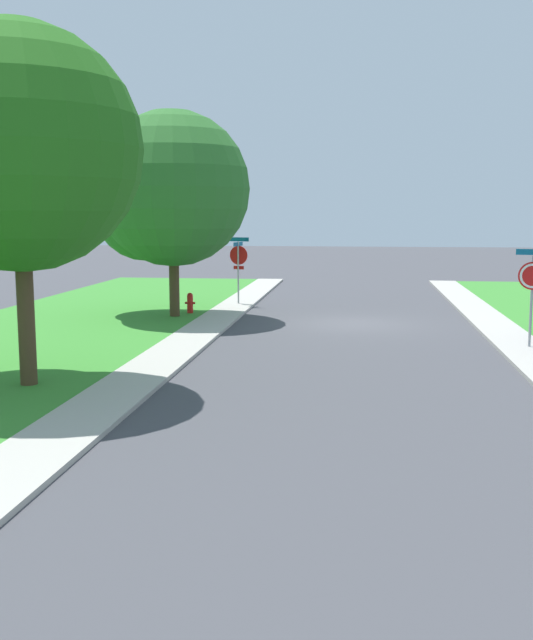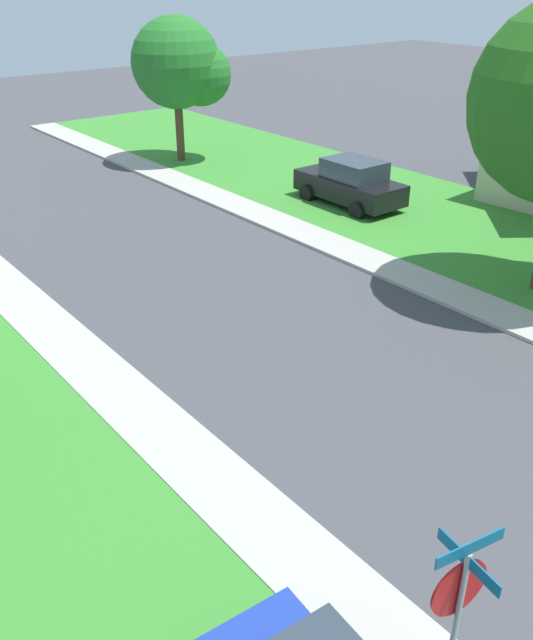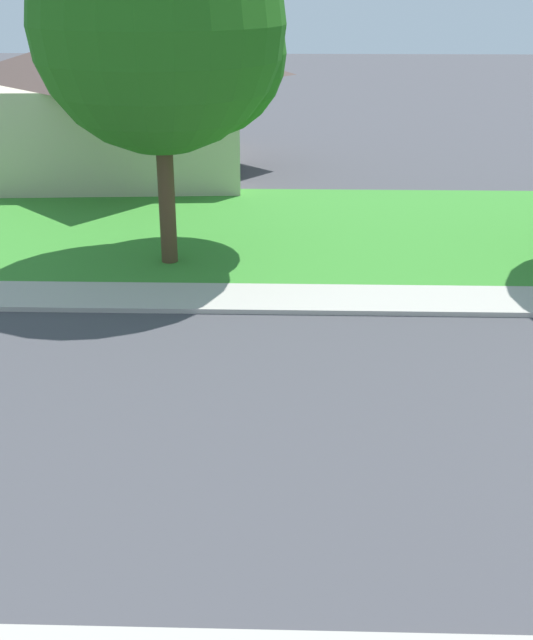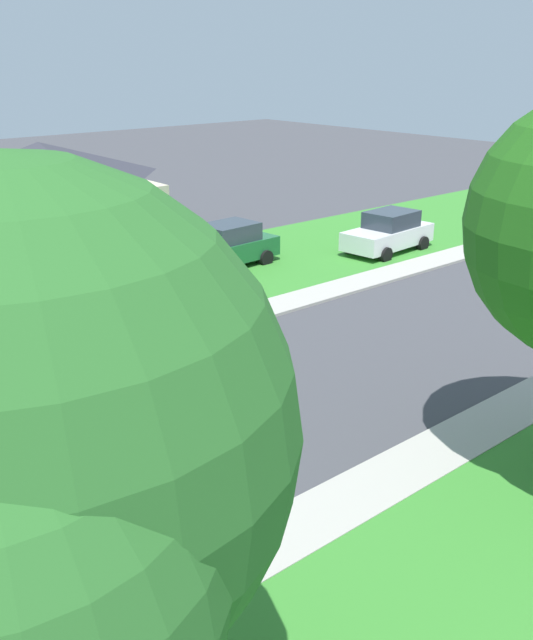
% 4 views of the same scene
% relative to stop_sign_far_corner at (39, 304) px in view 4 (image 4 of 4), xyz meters
% --- Properties ---
extents(sidewalk_east, '(1.40, 56.00, 0.10)m').
position_rel_stop_sign_far_corner_xyz_m(sidewalk_east, '(9.58, 7.57, -1.84)').
color(sidewalk_east, '#ADA89E').
rests_on(sidewalk_east, ground).
extents(sidewalk_west, '(1.40, 56.00, 0.10)m').
position_rel_stop_sign_far_corner_xyz_m(sidewalk_west, '(0.18, 7.57, -1.84)').
color(sidewalk_west, '#ADA89E').
rests_on(sidewalk_west, ground).
extents(lawn_west, '(8.00, 56.00, 0.08)m').
position_rel_stop_sign_far_corner_xyz_m(lawn_west, '(-4.52, 7.57, -1.85)').
color(lawn_west, '#38842D').
rests_on(lawn_west, ground).
extents(stop_sign_far_corner, '(0.91, 0.91, 2.77)m').
position_rel_stop_sign_far_corner_xyz_m(stop_sign_far_corner, '(0.00, 0.00, 0.00)').
color(stop_sign_far_corner, '#9E9EA3').
rests_on(stop_sign_far_corner, ground).
extents(car_green_near_corner, '(2.25, 4.41, 1.76)m').
position_rel_stop_sign_far_corner_xyz_m(car_green_near_corner, '(-4.73, 9.88, -1.01)').
color(car_green_near_corner, '#1E6033').
rests_on(car_green_near_corner, ground).
extents(car_blue_kerbside_mid, '(2.28, 4.42, 1.76)m').
position_rel_stop_sign_far_corner_xyz_m(car_blue_kerbside_mid, '(-1.93, -0.20, -1.01)').
color(car_blue_kerbside_mid, '#1E389E').
rests_on(car_blue_kerbside_mid, ground).
extents(car_white_behind_trees, '(2.28, 4.42, 1.76)m').
position_rel_stop_sign_far_corner_xyz_m(car_white_behind_trees, '(-2.08, 16.51, -1.01)').
color(car_white_behind_trees, white).
rests_on(car_white_behind_trees, ground).
extents(tree_sidewalk_mid, '(5.86, 5.46, 7.31)m').
position_rel_stop_sign_far_corner_xyz_m(tree_sidewalk_mid, '(11.52, -5.20, 2.52)').
color(tree_sidewalk_mid, '#4C3823').
rests_on(tree_sidewalk_mid, ground).
extents(house_left_setback, '(9.29, 8.14, 4.60)m').
position_rel_stop_sign_far_corner_xyz_m(house_left_setback, '(-11.80, 5.67, 0.49)').
color(house_left_setback, beige).
rests_on(house_left_setback, ground).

